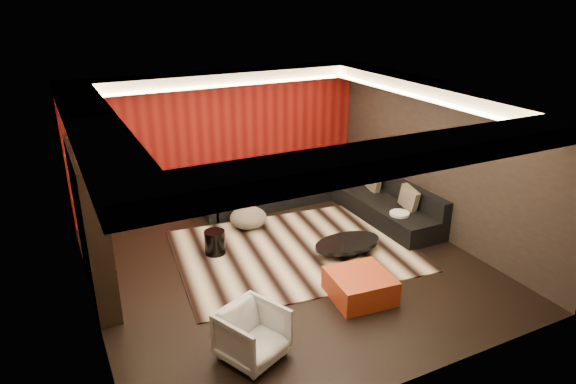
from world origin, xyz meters
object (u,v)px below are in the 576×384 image
coffee_table (347,247)px  sectional_sofa (323,196)px  white_side_table (399,223)px  orange_ottoman (360,286)px  drum_stool (215,242)px  armchair (253,335)px

coffee_table → sectional_sofa: 2.02m
white_side_table → sectional_sofa: size_ratio=0.12×
coffee_table → white_side_table: (1.24, 0.20, 0.10)m
orange_ottoman → drum_stool: bearing=123.7°
orange_ottoman → armchair: (-1.92, -0.52, 0.15)m
armchair → white_side_table: bearing=3.3°
coffee_table → armchair: armchair is taller
drum_stool → orange_ottoman: size_ratio=0.49×
armchair → drum_stool: bearing=56.4°
white_side_table → coffee_table: bearing=-171.0°
drum_stool → sectional_sofa: 2.83m
white_side_table → orange_ottoman: (-1.81, -1.42, -0.03)m
armchair → coffee_table: bearing=10.8°
armchair → sectional_sofa: sectional_sofa is taller
coffee_table → armchair: bearing=-144.9°
sectional_sofa → white_side_table: bearing=-70.3°
white_side_table → sectional_sofa: (-0.62, 1.72, 0.04)m
drum_stool → sectional_sofa: size_ratio=0.11×
orange_ottoman → sectional_sofa: (1.19, 3.15, 0.07)m
white_side_table → armchair: (-3.73, -1.95, 0.11)m
coffee_table → orange_ottoman: bearing=-114.9°
sectional_sofa → orange_ottoman: bearing=-110.7°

